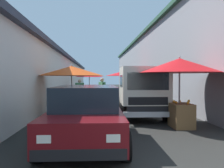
% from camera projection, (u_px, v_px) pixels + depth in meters
% --- Properties ---
extents(ground, '(90.00, 90.00, 0.00)m').
position_uv_depth(ground, '(110.00, 104.00, 14.73)').
color(ground, '#282826').
extents(building_left_whitewash, '(49.80, 7.50, 3.55)m').
position_uv_depth(building_left_whitewash, '(15.00, 77.00, 16.47)').
color(building_left_whitewash, silver).
rests_on(building_left_whitewash, ground).
extents(building_right_concrete, '(49.80, 7.50, 5.73)m').
position_uv_depth(building_right_concrete, '(197.00, 62.00, 17.35)').
color(building_right_concrete, gray).
rests_on(building_right_concrete, ground).
extents(fruit_stall_mid_lane, '(2.87, 2.87, 2.32)m').
position_uv_depth(fruit_stall_mid_lane, '(122.00, 76.00, 19.61)').
color(fruit_stall_mid_lane, '#9E9EA3').
rests_on(fruit_stall_mid_lane, ground).
extents(fruit_stall_far_right, '(2.88, 2.88, 2.28)m').
position_uv_depth(fruit_stall_far_right, '(71.00, 76.00, 10.03)').
color(fruit_stall_far_right, '#9E9EA3').
rests_on(fruit_stall_far_right, ground).
extents(fruit_stall_near_left, '(2.79, 2.79, 2.42)m').
position_uv_depth(fruit_stall_near_left, '(180.00, 71.00, 7.76)').
color(fruit_stall_near_left, '#9E9EA3').
rests_on(fruit_stall_near_left, ground).
extents(fruit_stall_far_left, '(2.34, 2.34, 2.16)m').
position_uv_depth(fruit_stall_far_left, '(89.00, 79.00, 18.41)').
color(fruit_stall_far_left, '#9E9EA3').
rests_on(fruit_stall_far_left, ground).
extents(hatchback_car, '(3.94, 1.98, 1.45)m').
position_uv_depth(hatchback_car, '(86.00, 114.00, 5.80)').
color(hatchback_car, '#600F14').
rests_on(hatchback_car, ground).
extents(delivery_truck, '(4.95, 2.04, 2.08)m').
position_uv_depth(delivery_truck, '(141.00, 93.00, 9.31)').
color(delivery_truck, black).
rests_on(delivery_truck, ground).
extents(vendor_by_crates, '(0.61, 0.39, 1.68)m').
position_uv_depth(vendor_by_crates, '(102.00, 90.00, 12.71)').
color(vendor_by_crates, '#232328').
rests_on(vendor_by_crates, ground).
extents(vendor_in_shade, '(0.35, 0.59, 1.58)m').
position_uv_depth(vendor_in_shade, '(80.00, 90.00, 14.68)').
color(vendor_in_shade, '#232328').
rests_on(vendor_in_shade, ground).
extents(parked_scooter, '(1.69, 0.47, 1.14)m').
position_uv_depth(parked_scooter, '(80.00, 100.00, 12.54)').
color(parked_scooter, black).
rests_on(parked_scooter, ground).
extents(plastic_stool, '(0.30, 0.30, 0.43)m').
position_uv_depth(plastic_stool, '(100.00, 104.00, 11.48)').
color(plastic_stool, '#194CB2').
rests_on(plastic_stool, ground).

